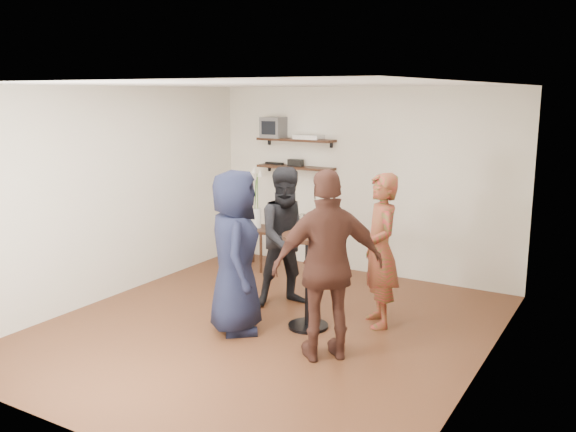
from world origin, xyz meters
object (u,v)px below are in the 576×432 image
object	(u,v)px
radio	(296,163)
person_dark	(289,237)
drinks_table	(309,268)
person_navy	(235,252)
person_plaid	(380,250)
crt_monitor	(274,127)
side_table	(257,234)
person_brown	(328,266)
dvd_deck	(309,137)

from	to	relation	value
radio	person_dark	bearing A→B (deg)	-62.66
drinks_table	person_navy	size ratio (longest dim) A/B	0.60
person_plaid	person_dark	world-z (taller)	person_plaid
crt_monitor	person_plaid	distance (m)	3.13
radio	drinks_table	bearing A→B (deg)	-57.01
crt_monitor	drinks_table	size ratio (longest dim) A/B	0.31
person_plaid	person_navy	distance (m)	1.57
crt_monitor	person_navy	bearing A→B (deg)	-66.59
side_table	drinks_table	world-z (taller)	drinks_table
person_dark	person_brown	xyz separation A→B (m)	(1.09, -1.12, 0.08)
person_dark	side_table	bearing A→B (deg)	90.92
side_table	person_dark	size ratio (longest dim) A/B	0.36
side_table	person_dark	world-z (taller)	person_dark
radio	person_navy	distance (m)	2.79
crt_monitor	person_dark	bearing A→B (deg)	-53.19
crt_monitor	person_navy	size ratio (longest dim) A/B	0.18
side_table	person_navy	xyz separation A→B (m)	(1.14, -2.14, 0.37)
dvd_deck	person_plaid	bearing A→B (deg)	-42.78
crt_monitor	radio	size ratio (longest dim) A/B	1.45
drinks_table	person_brown	bearing A→B (deg)	-47.79
dvd_deck	person_brown	bearing A→B (deg)	-57.96
side_table	person_brown	size ratio (longest dim) A/B	0.32
radio	person_plaid	size ratio (longest dim) A/B	0.13
drinks_table	person_navy	world-z (taller)	person_navy
radio	person_dark	world-z (taller)	person_dark
radio	side_table	size ratio (longest dim) A/B	0.37
side_table	person_plaid	world-z (taller)	person_plaid
person_navy	drinks_table	bearing A→B (deg)	-90.00
crt_monitor	person_plaid	bearing A→B (deg)	-34.95
person_plaid	person_brown	distance (m)	1.06
side_table	person_brown	world-z (taller)	person_brown
person_navy	person_plaid	bearing A→B (deg)	-89.75
radio	person_dark	distance (m)	1.92
dvd_deck	drinks_table	distance (m)	2.73
dvd_deck	side_table	size ratio (longest dim) A/B	0.67
side_table	person_dark	bearing A→B (deg)	-43.07
crt_monitor	person_navy	world-z (taller)	crt_monitor
person_dark	person_brown	size ratio (longest dim) A/B	0.91
crt_monitor	person_navy	distance (m)	3.06
drinks_table	person_plaid	size ratio (longest dim) A/B	0.62
radio	person_plaid	world-z (taller)	person_plaid
drinks_table	radio	bearing A→B (deg)	122.99
side_table	person_plaid	size ratio (longest dim) A/B	0.35
person_navy	person_brown	world-z (taller)	person_brown
drinks_table	person_navy	xyz separation A→B (m)	(-0.63, -0.47, 0.20)
radio	side_table	xyz separation A→B (m)	(-0.38, -0.47, -1.02)
crt_monitor	person_plaid	world-z (taller)	crt_monitor
dvd_deck	radio	distance (m)	0.44
crt_monitor	person_brown	distance (m)	3.72
radio	side_table	world-z (taller)	radio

